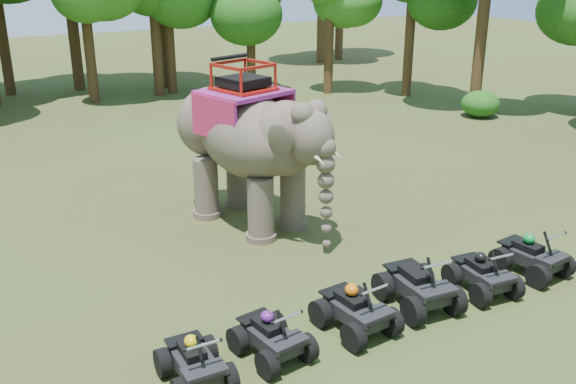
# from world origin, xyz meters

# --- Properties ---
(ground) EXTENTS (110.00, 110.00, 0.00)m
(ground) POSITION_xyz_m (0.00, 0.00, 0.00)
(ground) COLOR #47381E
(ground) RESTS_ON ground
(elephant) EXTENTS (3.99, 6.14, 4.76)m
(elephant) POSITION_xyz_m (0.25, 4.06, 2.38)
(elephant) COLOR brown
(elephant) RESTS_ON ground
(atv_0) EXTENTS (1.15, 1.56, 1.15)m
(atv_0) POSITION_xyz_m (-3.89, -2.37, 0.57)
(atv_0) COLOR black
(atv_0) RESTS_ON ground
(atv_1) EXTENTS (1.36, 1.72, 1.16)m
(atv_1) POSITION_xyz_m (-2.27, -2.29, 0.58)
(atv_1) COLOR black
(atv_1) RESTS_ON ground
(atv_2) EXTENTS (1.40, 1.80, 1.25)m
(atv_2) POSITION_xyz_m (-0.31, -2.30, 0.63)
(atv_2) COLOR black
(atv_2) RESTS_ON ground
(atv_3) EXTENTS (1.46, 1.92, 1.35)m
(atv_3) POSITION_xyz_m (1.47, -2.16, 0.68)
(atv_3) COLOR black
(atv_3) RESTS_ON ground
(atv_4) EXTENTS (1.29, 1.68, 1.18)m
(atv_4) POSITION_xyz_m (3.20, -2.37, 0.59)
(atv_4) COLOR black
(atv_4) RESTS_ON ground
(atv_5) EXTENTS (1.40, 1.80, 1.24)m
(atv_5) POSITION_xyz_m (4.94, -2.26, 0.62)
(atv_5) COLOR black
(atv_5) RESTS_ON ground
(tree_0) EXTENTS (5.53, 5.53, 7.89)m
(tree_0) POSITION_xyz_m (0.00, 22.74, 3.95)
(tree_0) COLOR #195114
(tree_0) RESTS_ON ground
(tree_1) EXTENTS (4.84, 4.84, 6.92)m
(tree_1) POSITION_xyz_m (4.48, 23.09, 3.46)
(tree_1) COLOR #195114
(tree_1) RESTS_ON ground
(tree_2) EXTENTS (4.65, 4.65, 6.65)m
(tree_2) POSITION_xyz_m (8.48, 21.05, 3.32)
(tree_2) COLOR #195114
(tree_2) RESTS_ON ground
(tree_3) EXTENTS (5.03, 5.03, 7.18)m
(tree_3) POSITION_xyz_m (12.18, 18.76, 3.59)
(tree_3) COLOR #195114
(tree_3) RESTS_ON ground
(tree_4) EXTENTS (5.15, 5.15, 7.35)m
(tree_4) POSITION_xyz_m (15.59, 16.03, 3.68)
(tree_4) COLOR #195114
(tree_4) RESTS_ON ground
(tree_5) EXTENTS (6.07, 6.07, 8.67)m
(tree_5) POSITION_xyz_m (16.06, 11.27, 4.34)
(tree_5) COLOR #195114
(tree_5) RESTS_ON ground
(tree_31) EXTENTS (6.15, 6.15, 8.79)m
(tree_31) POSITION_xyz_m (3.62, 22.82, 4.39)
(tree_31) COLOR #195114
(tree_31) RESTS_ON ground
(tree_34) EXTENTS (6.14, 6.14, 8.77)m
(tree_34) POSITION_xyz_m (4.74, 24.64, 4.39)
(tree_34) COLOR #195114
(tree_34) RESTS_ON ground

